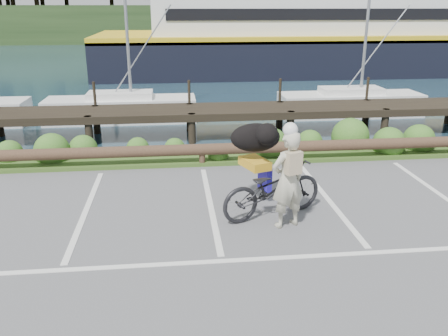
# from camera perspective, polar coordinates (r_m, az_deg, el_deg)

# --- Properties ---
(ground) EXTENTS (72.00, 72.00, 0.00)m
(ground) POSITION_cam_1_polar(r_m,az_deg,el_deg) (8.40, -0.53, -9.80)
(ground) COLOR #505052
(harbor_backdrop) EXTENTS (170.00, 160.00, 30.00)m
(harbor_backdrop) POSITION_cam_1_polar(r_m,az_deg,el_deg) (85.89, -5.74, 16.24)
(harbor_backdrop) COLOR #182E3A
(harbor_backdrop) RESTS_ON ground
(vegetation_strip) EXTENTS (34.00, 1.60, 0.10)m
(vegetation_strip) POSITION_cam_1_polar(r_m,az_deg,el_deg) (13.26, -2.83, 1.45)
(vegetation_strip) COLOR #3D5B21
(vegetation_strip) RESTS_ON ground
(log_rail) EXTENTS (32.00, 0.30, 0.60)m
(log_rail) POSITION_cam_1_polar(r_m,az_deg,el_deg) (12.61, -2.63, 0.28)
(log_rail) COLOR #443021
(log_rail) RESTS_ON ground
(bicycle) EXTENTS (2.35, 1.51, 1.17)m
(bicycle) POSITION_cam_1_polar(r_m,az_deg,el_deg) (9.49, 5.86, -2.50)
(bicycle) COLOR black
(bicycle) RESTS_ON ground
(cyclist) EXTENTS (0.81, 0.67, 1.89)m
(cyclist) POSITION_cam_1_polar(r_m,az_deg,el_deg) (8.96, 7.70, -1.42)
(cyclist) COLOR #B9B69D
(cyclist) RESTS_ON ground
(dog) EXTENTS (0.84, 1.14, 0.60)m
(dog) POSITION_cam_1_polar(r_m,az_deg,el_deg) (9.79, 3.79, 3.68)
(dog) COLOR black
(dog) RESTS_ON bicycle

